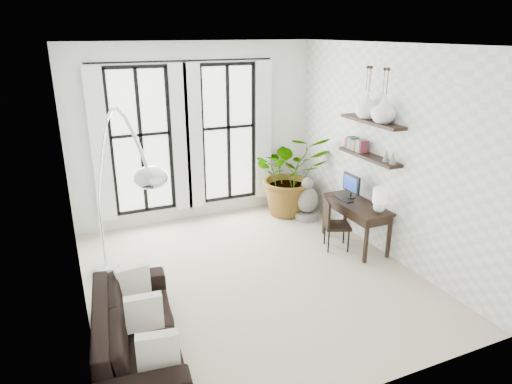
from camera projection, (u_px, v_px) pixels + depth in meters
floor at (251, 276)px, 6.60m from camera, size 5.00×5.00×0.00m
ceiling at (250, 44)px, 5.53m from camera, size 5.00×5.00×0.00m
wall_left at (70, 193)px, 5.21m from camera, size 0.00×5.00×5.00m
wall_right at (387, 153)px, 6.93m from camera, size 0.00×5.00×5.00m
wall_back at (196, 134)px, 8.22m from camera, size 4.50×0.00×4.50m
windows at (187, 138)px, 8.10m from camera, size 3.26×0.13×2.65m
wall_shelves at (368, 142)px, 7.07m from camera, size 0.25×1.30×0.60m
sofa at (136, 329)px, 4.92m from camera, size 1.09×2.27×0.64m
throw_pillows at (144, 312)px, 4.89m from camera, size 0.40×1.52×0.40m
plant at (291, 174)px, 8.63m from camera, size 1.69×1.55×1.59m
desk at (358, 207)px, 7.27m from camera, size 0.53×1.26×1.14m
desk_chair at (333, 221)px, 7.30m from camera, size 0.51×0.51×0.84m
arc_lamp at (116, 154)px, 5.29m from camera, size 0.76×2.36×2.57m
buddha at (307, 202)px, 8.50m from camera, size 0.45×0.45×0.82m
vase_a at (384, 110)px, 6.64m from camera, size 0.37×0.37×0.38m
vase_b at (367, 106)px, 6.99m from camera, size 0.37×0.37×0.38m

